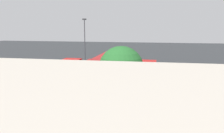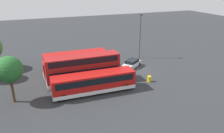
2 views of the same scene
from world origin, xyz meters
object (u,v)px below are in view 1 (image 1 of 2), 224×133
at_px(bus_single_deck_near_end, 145,77).
at_px(bus_double_decker_second, 113,70).
at_px(car_hatchback_silver, 103,69).
at_px(lamp_post_tall, 85,40).
at_px(bus_single_deck_third, 86,76).
at_px(bus_single_deck_fourth, 59,74).
at_px(waste_bin_yellow, 145,72).

relative_size(bus_single_deck_near_end, bus_double_decker_second, 1.05).
relative_size(car_hatchback_silver, lamp_post_tall, 0.51).
bearing_deg(bus_single_deck_near_end, lamp_post_tall, -49.36).
distance_m(bus_double_decker_second, bus_single_deck_third, 3.54).
height_order(bus_double_decker_second, car_hatchback_silver, bus_double_decker_second).
relative_size(bus_double_decker_second, car_hatchback_silver, 2.46).
bearing_deg(car_hatchback_silver, bus_single_deck_third, 89.85).
bearing_deg(bus_single_deck_fourth, bus_single_deck_third, 174.79).
bearing_deg(bus_single_deck_near_end, bus_single_deck_fourth, 0.79).
relative_size(bus_single_deck_fourth, car_hatchback_silver, 2.50).
height_order(bus_single_deck_third, waste_bin_yellow, bus_single_deck_third).
xyz_separation_m(car_hatchback_silver, lamp_post_tall, (4.37, -3.92, 4.53)).
distance_m(bus_single_deck_near_end, car_hatchback_silver, 12.06).
distance_m(bus_single_deck_near_end, bus_double_decker_second, 3.95).
height_order(bus_single_deck_near_end, bus_single_deck_third, same).
xyz_separation_m(car_hatchback_silver, waste_bin_yellow, (-6.87, 0.28, -0.23)).
bearing_deg(bus_double_decker_second, bus_single_deck_third, -0.74).
bearing_deg(waste_bin_yellow, bus_single_deck_fourth, 41.65).
relative_size(bus_double_decker_second, bus_single_deck_fourth, 0.98).
bearing_deg(lamp_post_tall, bus_single_deck_fourth, 92.48).
xyz_separation_m(bus_single_deck_near_end, bus_single_deck_third, (7.26, 0.49, -0.00)).
relative_size(bus_single_deck_near_end, bus_single_deck_third, 1.03).
relative_size(car_hatchback_silver, waste_bin_yellow, 4.90).
bearing_deg(lamp_post_tall, car_hatchback_silver, 138.09).
bearing_deg(bus_single_deck_fourth, lamp_post_tall, -87.52).
relative_size(bus_single_deck_near_end, car_hatchback_silver, 2.58).
height_order(bus_single_deck_third, lamp_post_tall, lamp_post_tall).
relative_size(lamp_post_tall, waste_bin_yellow, 9.54).
relative_size(bus_double_decker_second, lamp_post_tall, 1.26).
bearing_deg(bus_double_decker_second, bus_single_deck_fourth, -3.08).
height_order(bus_single_deck_near_end, car_hatchback_silver, bus_single_deck_near_end).
bearing_deg(lamp_post_tall, bus_double_decker_second, 118.97).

